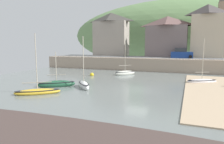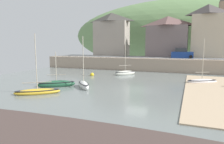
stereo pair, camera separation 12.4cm
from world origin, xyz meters
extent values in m
cube|color=slate|center=(0.00, 0.00, -0.03)|extent=(48.00, 40.00, 0.06)
cube|color=tan|center=(0.00, 17.00, 1.20)|extent=(48.00, 2.40, 2.40)
cube|color=#606060|center=(0.00, 20.70, 2.35)|extent=(48.00, 9.00, 0.10)
ellipsoid|color=#678A54|center=(2.19, 55.20, 8.35)|extent=(80.00, 44.00, 23.86)
cube|color=#A29688|center=(-12.81, 25.20, 6.44)|extent=(7.97, 4.18, 8.08)
pyramid|color=#413E39|center=(-12.81, 25.20, 11.54)|extent=(8.27, 4.48, 2.10)
cube|color=slate|center=(0.39, 25.20, 5.71)|extent=(8.49, 5.90, 6.62)
pyramid|color=brown|center=(0.39, 25.20, 10.09)|extent=(8.79, 6.20, 2.14)
cube|color=#C6B598|center=(8.35, 25.20, 6.72)|extent=(6.18, 4.44, 8.63)
pyramid|color=#453F3D|center=(8.35, 25.20, 12.10)|extent=(6.48, 4.74, 2.13)
cube|color=#A0846A|center=(12.06, 29.20, 8.20)|extent=(2.80, 2.80, 11.60)
ellipsoid|color=silver|center=(-4.67, 10.56, 0.25)|extent=(3.37, 3.48, 0.90)
ellipsoid|color=black|center=(-4.67, 10.56, 0.50)|extent=(3.30, 3.41, 0.12)
cylinder|color=#B2A893|center=(-4.67, 10.56, 3.55)|extent=(0.09, 0.09, 5.70)
cylinder|color=gray|center=(-4.67, 10.56, 1.56)|extent=(1.60, 1.69, 0.07)
ellipsoid|color=#215236|center=(-9.42, -1.73, 0.26)|extent=(4.28, 3.65, 0.94)
ellipsoid|color=black|center=(-9.42, -1.73, 0.52)|extent=(4.19, 3.58, 0.12)
cylinder|color=#B2A893|center=(-9.42, -1.73, 2.45)|extent=(0.09, 0.09, 3.43)
cylinder|color=gray|center=(-9.42, -1.73, 1.42)|extent=(1.82, 1.39, 0.07)
ellipsoid|color=gold|center=(-8.95, -5.57, 0.18)|extent=(4.36, 3.77, 0.67)
ellipsoid|color=black|center=(-8.95, -5.57, 0.37)|extent=(4.27, 3.69, 0.12)
cylinder|color=#B2A893|center=(-8.95, -5.57, 3.29)|extent=(0.09, 0.09, 5.55)
cylinder|color=gray|center=(-8.95, -5.57, 1.18)|extent=(2.28, 1.78, 0.07)
ellipsoid|color=white|center=(6.97, 6.96, 0.19)|extent=(4.23, 3.13, 0.69)
ellipsoid|color=black|center=(6.97, 6.96, 0.38)|extent=(4.15, 3.06, 0.12)
cylinder|color=#B2A893|center=(6.97, 6.96, 3.15)|extent=(0.09, 0.09, 5.22)
cylinder|color=gray|center=(6.97, 6.96, 1.41)|extent=(1.73, 1.00, 0.07)
ellipsoid|color=white|center=(-5.97, -1.31, 0.27)|extent=(2.92, 3.13, 0.99)
ellipsoid|color=black|center=(-5.97, -1.31, 0.54)|extent=(2.86, 3.07, 0.12)
cylinder|color=#B2A893|center=(-5.97, -1.31, 3.34)|extent=(0.09, 0.09, 5.16)
cylinder|color=gray|center=(-5.97, -1.31, 1.46)|extent=(1.14, 1.28, 0.07)
cube|color=navy|center=(3.79, 20.70, 3.00)|extent=(4.22, 2.01, 1.20)
cube|color=#282D33|center=(3.54, 20.70, 3.95)|extent=(2.21, 1.65, 0.80)
cylinder|color=black|center=(5.44, 21.50, 2.72)|extent=(0.64, 0.22, 0.64)
cylinder|color=black|center=(5.44, 19.90, 2.72)|extent=(0.64, 0.22, 0.64)
cylinder|color=black|center=(2.14, 21.50, 2.72)|extent=(0.64, 0.22, 0.64)
cylinder|color=black|center=(2.14, 19.90, 2.72)|extent=(0.64, 0.22, 0.64)
sphere|color=yellow|center=(-9.33, 7.57, 0.18)|extent=(0.61, 0.61, 0.61)
camera|label=1|loc=(5.41, -22.02, 4.95)|focal=33.02mm
camera|label=2|loc=(5.53, -21.97, 4.95)|focal=33.02mm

